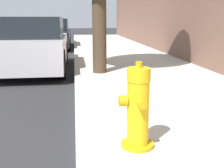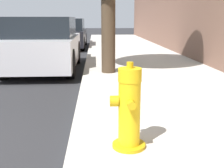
{
  "view_description": "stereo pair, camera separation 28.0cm",
  "coord_description": "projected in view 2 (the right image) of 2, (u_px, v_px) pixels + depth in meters",
  "views": [
    {
      "loc": [
        2.0,
        -2.41,
        1.43
      ],
      "look_at": [
        2.5,
        1.37,
        0.53
      ],
      "focal_mm": 45.0,
      "sensor_mm": 36.0,
      "label": 1
    },
    {
      "loc": [
        2.28,
        -2.44,
        1.43
      ],
      "look_at": [
        2.5,
        1.37,
        0.53
      ],
      "focal_mm": 45.0,
      "sensor_mm": 36.0,
      "label": 2
    }
  ],
  "objects": [
    {
      "name": "parked_car_near",
      "position": [
        44.0,
        45.0,
        7.75
      ],
      "size": [
        1.8,
        3.8,
        1.46
      ],
      "color": "#B7B7BC",
      "rests_on": "ground_plane"
    },
    {
      "name": "fire_hydrant",
      "position": [
        129.0,
        110.0,
        2.76
      ],
      "size": [
        0.36,
        0.35,
        0.87
      ],
      "color": "#C39C11",
      "rests_on": "sidewalk_slab"
    },
    {
      "name": "parked_car_mid",
      "position": [
        68.0,
        34.0,
        13.81
      ],
      "size": [
        1.77,
        4.35,
        1.42
      ],
      "color": "black",
      "rests_on": "ground_plane"
    }
  ]
}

